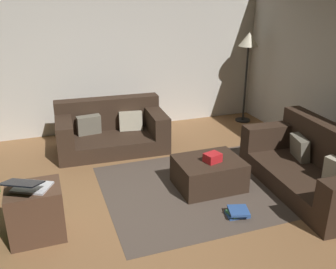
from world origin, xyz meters
name	(u,v)px	position (x,y,z in m)	size (l,w,h in m)	color
ground_plane	(142,229)	(0.00, 0.00, 0.00)	(6.40, 6.40, 0.00)	brown
rear_partition	(89,56)	(0.00, 3.14, 1.30)	(6.40, 0.12, 2.60)	beige
couch_left	(111,130)	(0.14, 2.25, 0.28)	(1.68, 1.00, 0.74)	#332319
couch_right	(315,167)	(2.25, 0.11, 0.29)	(1.01, 1.94, 0.78)	#332319
ottoman	(209,173)	(1.03, 0.58, 0.19)	(0.80, 0.64, 0.37)	#332319
gift_box	(213,158)	(1.05, 0.52, 0.42)	(0.19, 0.15, 0.11)	red
tv_remote	(213,159)	(1.08, 0.57, 0.38)	(0.05, 0.16, 0.02)	black
side_table	(36,212)	(-1.01, 0.25, 0.27)	(0.52, 0.44, 0.55)	#4C3323
laptop	(28,186)	(-1.04, 0.20, 0.60)	(0.48, 0.51, 0.18)	silver
book_stack	(238,212)	(1.06, -0.12, 0.05)	(0.27, 0.27, 0.09)	#2D5193
corner_lamp	(248,46)	(2.75, 2.66, 1.40)	(0.36, 0.36, 1.64)	black
area_rug	(208,186)	(1.03, 0.58, 0.00)	(2.60, 2.00, 0.01)	#4C4036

